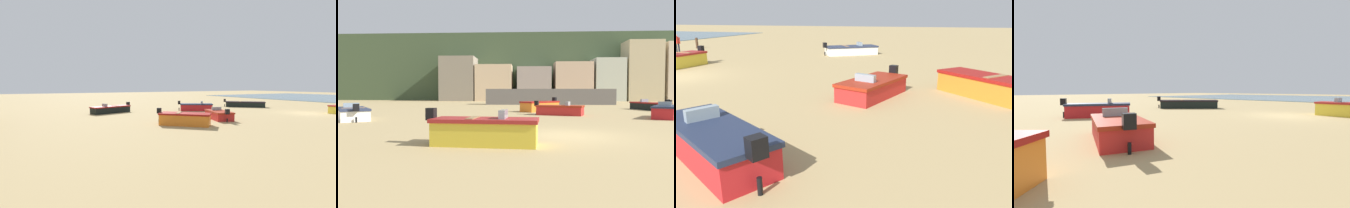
# 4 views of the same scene
# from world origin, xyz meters

# --- Properties ---
(boat_orange_0) EXTENTS (3.64, 3.67, 1.21)m
(boat_orange_0) POSITION_xyz_m (-0.12, 15.16, 0.46)
(boat_orange_0) COLOR orange
(boat_orange_0) RESTS_ON ground
(boat_red_1) EXTENTS (3.72, 2.51, 1.04)m
(boat_red_1) POSITION_xyz_m (1.10, 10.87, 0.38)
(boat_red_1) COLOR red
(boat_red_1) RESTS_ON ground
(boat_yellow_2) EXTENTS (3.74, 1.65, 1.18)m
(boat_yellow_2) POSITION_xyz_m (-2.86, -2.26, 0.45)
(boat_yellow_2) COLOR gold
(boat_yellow_2) RESTS_ON ground
(boat_white_5) EXTENTS (3.73, 4.45, 1.05)m
(boat_white_5) POSITION_xyz_m (-12.17, 6.48, 0.38)
(boat_white_5) COLOR white
(boat_white_5) RESTS_ON ground
(boat_red_6) EXTENTS (2.99, 3.82, 1.14)m
(boat_red_6) POSITION_xyz_m (7.69, 8.58, 0.43)
(boat_red_6) COLOR red
(boat_red_6) RESTS_ON ground
(mooring_post_near_water) EXTENTS (0.24, 0.24, 1.04)m
(mooring_post_near_water) POSITION_xyz_m (-12.90, -9.54, 0.52)
(mooring_post_near_water) COLOR #462F20
(mooring_post_near_water) RESTS_ON ground
(beach_walker_foreground) EXTENTS (0.47, 0.48, 1.62)m
(beach_walker_foreground) POSITION_xyz_m (-9.07, -8.27, 0.95)
(beach_walker_foreground) COLOR black
(beach_walker_foreground) RESTS_ON ground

